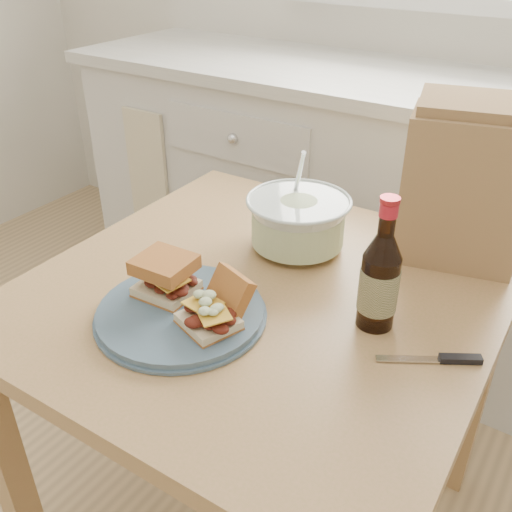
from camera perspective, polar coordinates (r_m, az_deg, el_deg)
The scene contains 9 objects.
cabinet_run at distance 2.03m, azimuth 14.75°, elevation 3.70°, with size 2.50×0.64×0.94m.
dining_table at distance 1.19m, azimuth 0.50°, elevation -7.48°, with size 0.90×0.90×0.73m.
plate at distance 1.05m, azimuth -7.53°, elevation -5.67°, with size 0.30×0.30×0.02m, color #486175.
sandwich_left at distance 1.07m, azimuth -9.04°, elevation -1.93°, with size 0.11×0.10×0.08m.
sandwich_right at distance 0.99m, azimuth -4.09°, elevation -5.18°, with size 0.12×0.15×0.08m.
coleslaw_bowl at distance 1.24m, azimuth 4.21°, elevation 3.23°, with size 0.23×0.23×0.23m.
beer_bottle at distance 1.00m, azimuth 12.25°, elevation -2.33°, with size 0.07×0.07×0.25m.
knife at distance 1.00m, azimuth 18.57°, elevation -9.74°, with size 0.16×0.10×0.01m.
paper_bag at distance 1.24m, azimuth 20.02°, elevation 6.30°, with size 0.24×0.16×0.31m, color #AA8252.
Camera 1 is at (0.54, -0.04, 1.36)m, focal length 40.00 mm.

